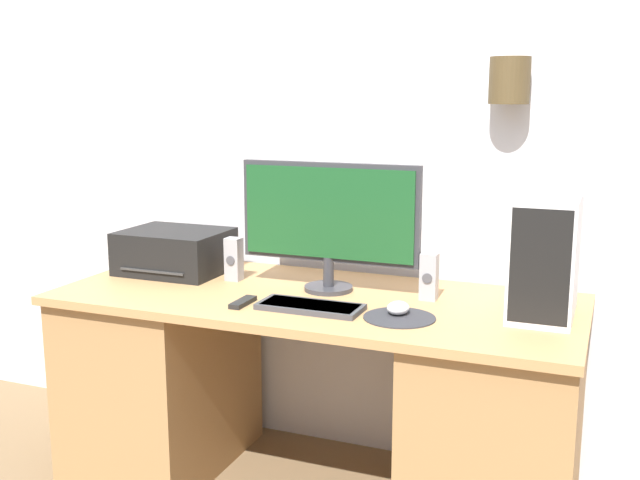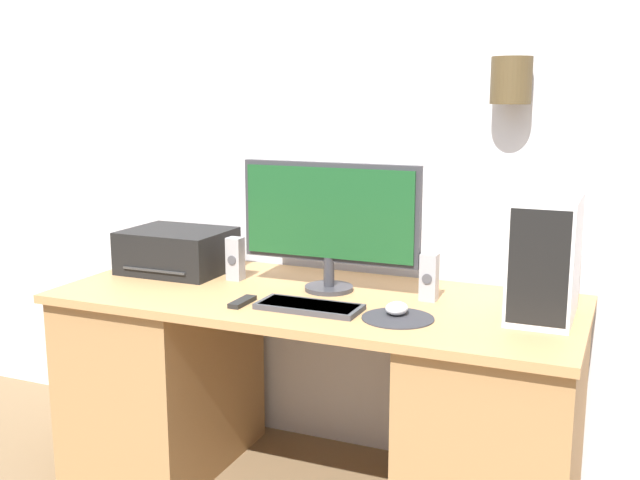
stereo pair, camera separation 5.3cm
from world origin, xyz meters
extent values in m
cube|color=silver|center=(0.00, 0.81, 1.35)|extent=(6.40, 0.05, 2.70)
cylinder|color=#4C3D23|center=(0.58, 0.72, 1.47)|extent=(0.14, 0.14, 0.16)
cube|color=tan|center=(0.00, 0.38, 0.73)|extent=(1.80, 0.76, 0.03)
cube|color=#A4794B|center=(-0.64, 0.38, 0.36)|extent=(0.50, 0.70, 0.71)
cube|color=#A4794B|center=(0.64, 0.38, 0.36)|extent=(0.50, 0.70, 0.71)
cylinder|color=#333338|center=(0.02, 0.46, 0.75)|extent=(0.17, 0.17, 0.02)
cylinder|color=#333338|center=(0.02, 0.46, 0.81)|extent=(0.04, 0.04, 0.10)
cube|color=#333338|center=(0.02, 0.47, 1.02)|extent=(0.65, 0.03, 0.35)
cube|color=#194C23|center=(0.02, 0.45, 1.02)|extent=(0.62, 0.01, 0.32)
cube|color=#3D3D42|center=(0.05, 0.21, 0.75)|extent=(0.34, 0.14, 0.02)
cube|color=#5B5B60|center=(0.05, 0.21, 0.76)|extent=(0.31, 0.12, 0.01)
cylinder|color=#2D2D33|center=(0.35, 0.23, 0.74)|extent=(0.23, 0.23, 0.00)
ellipsoid|color=silver|center=(0.33, 0.26, 0.77)|extent=(0.07, 0.09, 0.04)
cube|color=white|center=(0.75, 0.43, 0.93)|extent=(0.19, 0.33, 0.38)
cube|color=black|center=(0.75, 0.27, 0.93)|extent=(0.17, 0.01, 0.34)
cube|color=black|center=(-0.64, 0.50, 0.82)|extent=(0.39, 0.31, 0.16)
cube|color=#333333|center=(-0.64, 0.40, 0.78)|extent=(0.27, 0.14, 0.01)
cube|color=#99999E|center=(-0.36, 0.47, 0.82)|extent=(0.06, 0.05, 0.16)
cylinder|color=#47474C|center=(-0.36, 0.44, 0.82)|extent=(0.03, 0.00, 0.03)
cube|color=#99999E|center=(0.38, 0.47, 0.82)|extent=(0.06, 0.05, 0.16)
cylinder|color=#47474C|center=(0.38, 0.44, 0.82)|extent=(0.03, 0.00, 0.03)
cube|color=black|center=(-0.18, 0.18, 0.75)|extent=(0.04, 0.13, 0.02)
camera|label=1|loc=(0.95, -1.93, 1.43)|focal=42.00mm
camera|label=2|loc=(1.00, -1.91, 1.43)|focal=42.00mm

